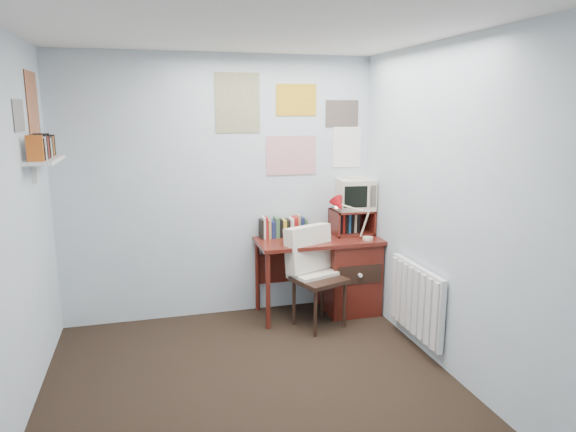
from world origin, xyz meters
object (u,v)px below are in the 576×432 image
desk_chair (319,280)px  desk_lamp (368,221)px  radiator (416,300)px  tv_riser (352,222)px  desk (344,272)px  wall_shelf (45,160)px  crt_tv (355,193)px

desk_chair → desk_lamp: 0.74m
desk_lamp → radiator: (0.11, -0.77, -0.52)m
tv_riser → radiator: (0.17, -1.04, -0.47)m
desk → radiator: bearing=-72.8°
tv_riser → wall_shelf: (-2.69, -0.49, 0.74)m
desk → desk_chair: size_ratio=1.33×
desk → wall_shelf: wall_shelf is taller
desk → tv_riser: (0.12, 0.11, 0.48)m
desk_lamp → desk_chair: bearing=-159.7°
desk_chair → crt_tv: size_ratio=2.61×
desk → desk_lamp: desk_lamp is taller
desk → crt_tv: 0.80m
wall_shelf → crt_tv: bearing=10.6°
desk → tv_riser: size_ratio=3.00×
tv_riser → radiator: size_ratio=0.50×
desk_lamp → tv_riser: (-0.06, 0.27, -0.06)m
radiator → wall_shelf: (-2.86, 0.55, 1.20)m
tv_riser → desk_lamp: bearing=-77.4°
desk → desk_chair: desk_chair is taller
tv_riser → radiator: tv_riser is taller
crt_tv → radiator: size_ratio=0.43×
desk_lamp → radiator: 0.94m
desk → radiator: (0.29, -0.93, 0.01)m
desk_chair → wall_shelf: 2.50m
wall_shelf → radiator: bearing=-10.9°
desk → desk_lamp: (0.18, -0.16, 0.54)m
desk_chair → radiator: 0.90m
desk → desk_lamp: bearing=-41.2°
radiator → wall_shelf: wall_shelf is taller
crt_tv → desk: bearing=-133.7°
desk → wall_shelf: (-2.57, -0.38, 1.21)m
crt_tv → radiator: bearing=-76.3°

